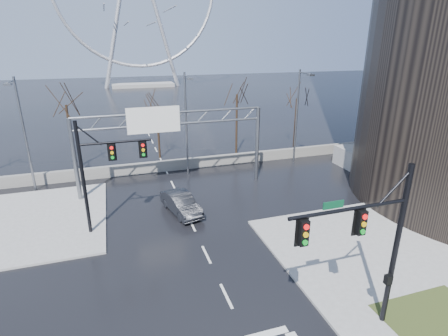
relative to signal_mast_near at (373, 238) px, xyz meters
name	(u,v)px	position (x,y,z in m)	size (l,w,h in m)	color
ground	(226,296)	(-5.14, 4.04, -4.87)	(260.00, 260.00, 0.00)	black
sidewalk_right_ext	(361,243)	(4.86, 6.04, -4.80)	(12.00, 10.00, 0.15)	gray
sidewalk_far	(35,221)	(-16.14, 16.04, -4.80)	(10.00, 12.00, 0.15)	gray
grass_strip	(441,322)	(3.86, -0.96, -4.72)	(5.00, 4.00, 0.02)	#2F3C19
barrier_wall	(166,166)	(-5.14, 24.04, -4.32)	(52.00, 0.50, 1.10)	slate
signal_mast_near	(373,238)	(0.00, 0.00, 0.00)	(5.52, 0.41, 8.00)	black
signal_mast_far	(100,167)	(-11.01, 13.00, -0.04)	(4.72, 0.41, 8.00)	black
sign_gantry	(168,134)	(-5.52, 19.00, 0.31)	(16.36, 0.40, 7.60)	slate
streetlight_left	(22,127)	(-17.14, 22.20, 1.01)	(0.50, 2.55, 10.00)	slate
streetlight_mid	(187,117)	(-3.14, 22.20, 1.01)	(0.50, 2.55, 10.00)	slate
streetlight_right	(299,110)	(8.86, 22.20, 1.01)	(0.50, 2.55, 10.00)	slate
tree_left	(67,113)	(-14.14, 27.54, 1.10)	(3.75, 3.75, 7.50)	black
tree_center	(157,113)	(-5.14, 28.54, 0.30)	(3.25, 3.25, 6.50)	black
tree_right	(237,101)	(3.86, 27.54, 1.34)	(3.90, 3.90, 7.80)	black
tree_far_right	(296,104)	(11.86, 28.04, 0.54)	(3.40, 3.40, 6.80)	black
car	(181,203)	(-5.48, 14.22, -4.10)	(1.64, 4.72, 1.55)	black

